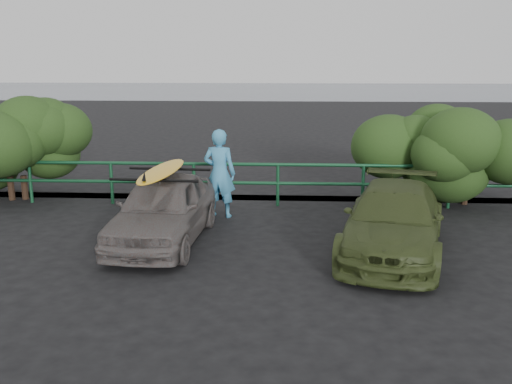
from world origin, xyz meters
TOP-DOWN VIEW (x-y plane):
  - ground at (0.00, 0.00)m, footprint 80.00×80.00m
  - ocean at (0.00, 60.00)m, footprint 200.00×200.00m
  - guardrail at (0.00, 5.00)m, footprint 14.00×0.08m
  - shrub_left at (-4.80, 5.40)m, footprint 3.20×2.40m
  - shrub_right at (5.00, 5.50)m, footprint 3.20×2.40m
  - sedan at (-1.13, 2.17)m, footprint 1.76×3.86m
  - olive_vehicle at (3.13, 1.76)m, footprint 2.65×4.42m
  - man at (-0.26, 4.00)m, footprint 0.78×0.59m
  - roof_rack at (-1.13, 2.17)m, footprint 1.70×1.24m
  - surfboard at (-1.13, 2.17)m, footprint 0.70×2.60m

SIDE VIEW (x-z plane):
  - ground at x=0.00m, z-range 0.00..0.00m
  - ocean at x=0.00m, z-range 0.00..0.00m
  - guardrail at x=0.00m, z-range 0.00..1.04m
  - olive_vehicle at x=3.13m, z-range 0.00..1.20m
  - sedan at x=-1.13m, z-range 0.00..1.28m
  - man at x=-0.26m, z-range 0.00..1.95m
  - shrub_right at x=5.00m, z-range 0.00..2.14m
  - shrub_left at x=-4.80m, z-range 0.00..2.42m
  - roof_rack at x=-1.13m, z-range 1.28..1.34m
  - surfboard at x=-1.13m, z-range 1.34..1.42m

